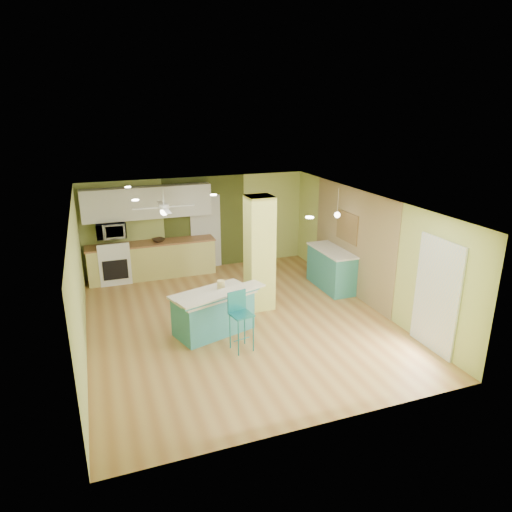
% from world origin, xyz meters
% --- Properties ---
extents(floor, '(6.00, 7.00, 0.01)m').
position_xyz_m(floor, '(0.00, 0.00, -0.01)').
color(floor, '#9B6836').
rests_on(floor, ground).
extents(ceiling, '(6.00, 7.00, 0.01)m').
position_xyz_m(ceiling, '(0.00, 0.00, 2.50)').
color(ceiling, white).
rests_on(ceiling, wall_back).
extents(wall_back, '(6.00, 0.01, 2.50)m').
position_xyz_m(wall_back, '(0.00, 3.50, 1.25)').
color(wall_back, '#B7C569').
rests_on(wall_back, floor).
extents(wall_front, '(6.00, 0.01, 2.50)m').
position_xyz_m(wall_front, '(0.00, -3.50, 1.25)').
color(wall_front, '#B7C569').
rests_on(wall_front, floor).
extents(wall_left, '(0.01, 7.00, 2.50)m').
position_xyz_m(wall_left, '(-3.00, 0.00, 1.25)').
color(wall_left, '#B7C569').
rests_on(wall_left, floor).
extents(wall_right, '(0.01, 7.00, 2.50)m').
position_xyz_m(wall_right, '(3.00, 0.00, 1.25)').
color(wall_right, '#B7C569').
rests_on(wall_right, floor).
extents(wood_panel, '(0.02, 3.40, 2.50)m').
position_xyz_m(wood_panel, '(2.99, 0.60, 1.25)').
color(wood_panel, olive).
rests_on(wood_panel, floor).
extents(olive_accent, '(2.20, 0.02, 2.50)m').
position_xyz_m(olive_accent, '(0.20, 3.49, 1.25)').
color(olive_accent, '#424A1D').
rests_on(olive_accent, floor).
extents(interior_door, '(0.82, 0.05, 2.00)m').
position_xyz_m(interior_door, '(0.20, 3.46, 1.00)').
color(interior_door, silver).
rests_on(interior_door, floor).
extents(french_door, '(0.04, 1.08, 2.10)m').
position_xyz_m(french_door, '(2.97, -2.30, 1.05)').
color(french_door, silver).
rests_on(french_door, floor).
extents(column, '(0.55, 0.55, 2.50)m').
position_xyz_m(column, '(0.65, 0.50, 1.25)').
color(column, '#CFD161').
rests_on(column, floor).
extents(kitchen_run, '(3.25, 0.63, 0.94)m').
position_xyz_m(kitchen_run, '(-1.30, 3.20, 0.47)').
color(kitchen_run, '#CAC46A').
rests_on(kitchen_run, floor).
extents(stove, '(0.76, 0.66, 1.08)m').
position_xyz_m(stove, '(-2.25, 3.19, 0.46)').
color(stove, white).
rests_on(stove, floor).
extents(upper_cabinets, '(3.20, 0.34, 0.80)m').
position_xyz_m(upper_cabinets, '(-1.30, 3.32, 1.95)').
color(upper_cabinets, silver).
rests_on(upper_cabinets, wall_back).
extents(microwave, '(0.70, 0.48, 0.39)m').
position_xyz_m(microwave, '(-2.25, 3.20, 1.35)').
color(microwave, silver).
rests_on(microwave, wall_back).
extents(ceiling_fan, '(1.41, 1.41, 0.61)m').
position_xyz_m(ceiling_fan, '(-1.10, 2.00, 2.08)').
color(ceiling_fan, white).
rests_on(ceiling_fan, ceiling).
extents(pendant_lamp, '(0.14, 0.14, 0.69)m').
position_xyz_m(pendant_lamp, '(2.65, 0.75, 1.88)').
color(pendant_lamp, silver).
rests_on(pendant_lamp, ceiling).
extents(wall_decor, '(0.03, 0.90, 0.70)m').
position_xyz_m(wall_decor, '(2.96, 0.80, 1.55)').
color(wall_decor, brown).
rests_on(wall_decor, wood_panel).
extents(peninsula, '(1.88, 1.40, 0.95)m').
position_xyz_m(peninsula, '(-0.60, -0.31, 0.44)').
color(peninsula, teal).
rests_on(peninsula, floor).
extents(bar_stool, '(0.43, 0.43, 1.11)m').
position_xyz_m(bar_stool, '(-0.33, -1.08, 0.74)').
color(bar_stool, '#1C747F').
rests_on(bar_stool, floor).
extents(side_counter, '(0.65, 1.52, 0.98)m').
position_xyz_m(side_counter, '(2.70, 0.96, 0.49)').
color(side_counter, teal).
rests_on(side_counter, floor).
extents(fruit_bowl, '(0.41, 0.41, 0.08)m').
position_xyz_m(fruit_bowl, '(-1.11, 3.20, 0.98)').
color(fruit_bowl, '#352515').
rests_on(fruit_bowl, kitchen_run).
extents(canister, '(0.15, 0.15, 0.19)m').
position_xyz_m(canister, '(-0.41, -0.18, 0.92)').
color(canister, gold).
rests_on(canister, peninsula).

